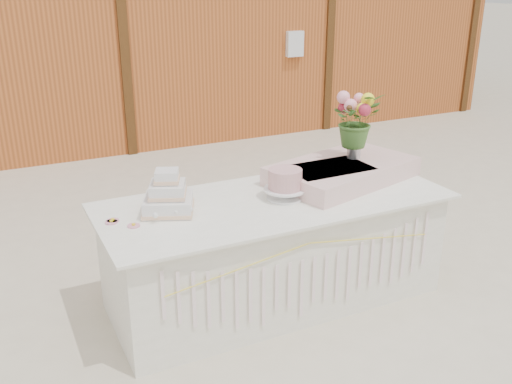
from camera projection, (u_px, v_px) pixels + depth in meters
ground at (274, 297)px, 4.15m from camera, size 80.00×80.00×0.00m
barn at (89, 13)px, 8.58m from camera, size 12.60×4.60×3.30m
cake_table at (275, 250)px, 4.00m from camera, size 2.40×1.00×0.77m
wedding_cake at (168, 198)px, 3.63m from camera, size 0.41×0.41×0.28m
pink_cake_stand at (285, 182)px, 3.84m from camera, size 0.29×0.29×0.21m
satin_runner at (343, 171)px, 4.22m from camera, size 1.21×0.89×0.14m
flower_vase at (354, 149)px, 4.27m from camera, size 0.10×0.10×0.14m
bouquet at (356, 113)px, 4.18m from camera, size 0.39×0.34×0.40m
loose_flowers at (119, 216)px, 3.58m from camera, size 0.24×0.40×0.02m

